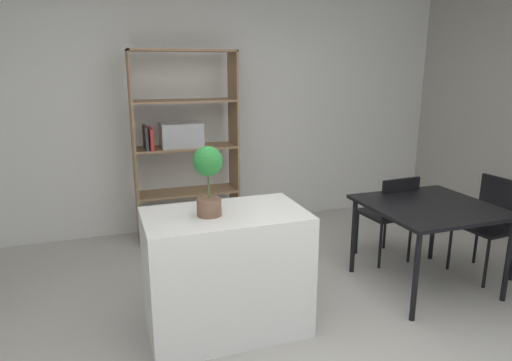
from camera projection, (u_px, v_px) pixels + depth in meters
The scene contains 8 objects.
ground_plane at pixel (293, 350), 3.07m from camera, with size 8.50×8.50×0.00m, color beige.
back_partition at pixel (202, 107), 5.16m from camera, with size 6.19×0.06×2.83m, color white.
kitchen_island at pixel (226, 272), 3.23m from camera, with size 1.13×0.67×0.90m, color white.
potted_plant_on_island at pixel (208, 175), 2.99m from camera, with size 0.20×0.20×0.48m.
open_bookshelf at pixel (181, 150), 4.85m from camera, with size 1.11×0.37×2.05m.
dining_table at pixel (429, 213), 3.80m from camera, with size 1.02×1.00×0.75m.
dining_chair_far at pixel (391, 210), 4.33m from camera, with size 0.44×0.46×0.87m.
dining_chair_window_side at pixel (493, 217), 4.07m from camera, with size 0.44×0.49×0.90m.
Camera 1 is at (-1.12, -2.45, 1.89)m, focal length 31.45 mm.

